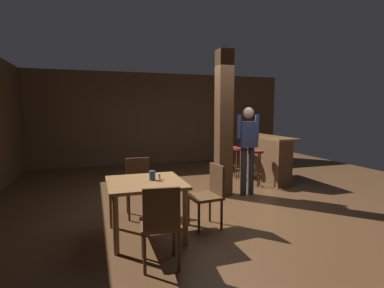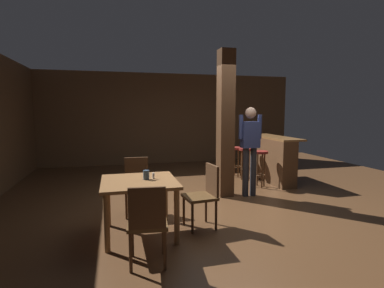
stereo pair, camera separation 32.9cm
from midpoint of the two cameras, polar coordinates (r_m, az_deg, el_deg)
name	(u,v)px [view 1 (the left image)]	position (r m, az deg, el deg)	size (l,w,h in m)	color
ground_plane	(220,204)	(5.44, 3.60, -11.38)	(10.80, 10.80, 0.00)	#4C301C
wall_back	(163,119)	(9.50, -6.53, 4.82)	(8.00, 0.10, 2.80)	brown
pillar	(224,124)	(5.79, 4.45, 3.82)	(0.28, 0.28, 2.80)	#422816
dining_table	(146,190)	(4.04, -11.18, -8.59)	(0.98, 0.98, 0.74)	brown
chair_east	(210,192)	(4.29, 1.15, -9.20)	(0.46, 0.46, 0.89)	#4C3319
chair_north	(139,183)	(4.90, -12.05, -7.37)	(0.44, 0.44, 0.89)	#4C3319
chair_south	(161,222)	(3.25, -9.00, -14.47)	(0.46, 0.46, 0.89)	#4C3319
napkin_cup	(152,175)	(4.04, -9.93, -5.94)	(0.08, 0.08, 0.12)	#33475B
salt_shaker	(159,176)	(4.07, -8.56, -6.13)	(0.03, 0.03, 0.08)	silver
standing_person	(248,144)	(5.88, 9.02, -0.09)	(0.47, 0.21, 1.72)	navy
bar_counter	(264,157)	(7.39, 12.30, -2.50)	(0.56, 1.75, 1.05)	brown
bar_stool_near	(256,160)	(6.68, 10.67, -2.94)	(0.34, 0.34, 0.79)	maroon
bar_stool_mid	(241,155)	(7.32, 8.13, -2.12)	(0.38, 0.38, 0.76)	maroon
bar_stool_far	(231,154)	(7.63, 6.15, -1.88)	(0.37, 0.37, 0.74)	maroon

